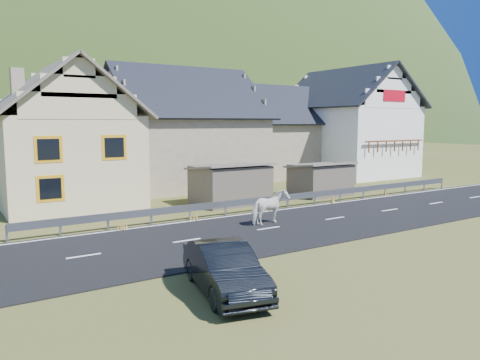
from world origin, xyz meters
TOP-DOWN VIEW (x-y plane):
  - ground at (0.00, 0.00)m, footprint 160.00×160.00m
  - road at (0.00, 0.00)m, footprint 60.00×7.00m
  - lane_markings at (0.00, 0.00)m, footprint 60.00×6.60m
  - guardrail at (-0.00, 3.68)m, footprint 28.10×0.09m
  - shed_left at (-2.00, 6.50)m, footprint 4.30×3.30m
  - shed_right at (4.50, 6.00)m, footprint 3.80×2.90m
  - house_cream at (-10.00, 12.00)m, footprint 7.80×9.80m
  - house_stone_a at (-1.00, 15.00)m, footprint 10.80×9.80m
  - house_stone_b at (9.00, 17.00)m, footprint 9.80×8.80m
  - house_white at (15.00, 14.00)m, footprint 8.80×10.80m
  - mountain at (5.00, 180.00)m, footprint 440.00×280.00m
  - horse at (-3.43, 0.68)m, footprint 1.11×1.96m
  - car at (-9.60, -5.59)m, footprint 2.30×4.32m

SIDE VIEW (x-z plane):
  - mountain at x=5.00m, z-range -150.00..110.00m
  - ground at x=0.00m, z-range 0.00..0.00m
  - road at x=0.00m, z-range 0.00..0.04m
  - lane_markings at x=0.00m, z-range 0.04..0.05m
  - guardrail at x=0.00m, z-range 0.19..0.94m
  - car at x=-9.60m, z-range 0.00..1.35m
  - horse at x=-3.43m, z-range 0.04..1.61m
  - shed_right at x=4.50m, z-range -0.10..2.10m
  - shed_left at x=-2.00m, z-range -0.10..2.30m
  - house_stone_b at x=9.00m, z-range 0.19..8.29m
  - house_cream at x=-10.00m, z-range 0.21..8.51m
  - house_stone_a at x=-1.00m, z-range 0.18..9.08m
  - house_white at x=15.00m, z-range 0.21..9.91m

